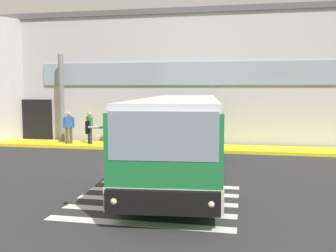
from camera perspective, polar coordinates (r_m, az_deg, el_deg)
The scene contains 10 objects.
ground_plane at distance 15.03m, azimuth -5.72°, elevation -6.10°, with size 80.00×90.00×0.02m, color #2B2B2D.
bay_paint_stripes at distance 10.59m, azimuth -1.87°, elevation -11.00°, with size 4.40×3.96×0.01m.
terminal_building at distance 26.19m, azimuth 0.18°, elevation 6.81°, with size 23.32×13.80×7.19m.
boarding_curb at distance 19.59m, azimuth -1.64°, elevation -3.08°, with size 25.52×2.00×0.15m, color yellow.
entry_support_column at distance 21.80m, azimuth -15.47°, elevation 4.00°, with size 0.28×0.28×4.70m, color slate.
bus_main_foreground at distance 13.58m, azimuth 1.88°, elevation -1.58°, with size 3.61×11.44×2.70m.
passenger_near_column at distance 20.77m, azimuth -14.49°, elevation 0.12°, with size 0.52×0.49×1.68m.
passenger_by_doorway at distance 20.44m, azimuth -11.50°, elevation 0.00°, with size 0.43×0.45×1.68m.
passenger_at_curb_edge at distance 20.51m, azimuth -8.57°, elevation 0.07°, with size 0.43×0.45×1.68m.
safety_bollard_yellow at distance 18.11m, azimuth 1.82°, elevation -2.60°, with size 0.18×0.18×0.90m, color yellow.
Camera 1 is at (4.29, -14.09, 3.02)m, focal length 41.19 mm.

